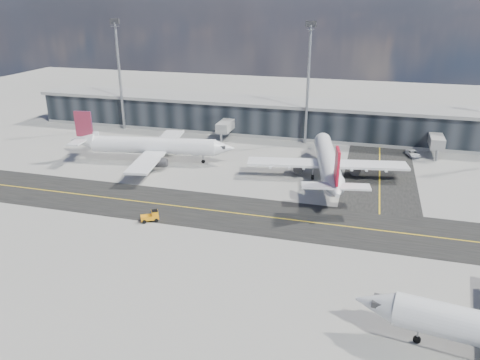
{
  "coord_description": "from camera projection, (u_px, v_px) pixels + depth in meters",
  "views": [
    {
      "loc": [
        14.61,
        -64.21,
        33.58
      ],
      "look_at": [
        -5.23,
        6.6,
        5.0
      ],
      "focal_mm": 35.0,
      "sensor_mm": 36.0,
      "label": 1
    }
  ],
  "objects": [
    {
      "name": "floodlight_masts",
      "position": [
        308.0,
        80.0,
        110.89
      ],
      "size": [
        102.5,
        0.7,
        28.9
      ],
      "color": "gray",
      "rests_on": "ground"
    },
    {
      "name": "taxiway_lanes",
      "position": [
        296.0,
        203.0,
        82.12
      ],
      "size": [
        180.0,
        63.0,
        0.03
      ],
      "color": "black",
      "rests_on": "ground"
    },
    {
      "name": "service_van",
      "position": [
        413.0,
        153.0,
        106.37
      ],
      "size": [
        3.59,
        5.32,
        1.35
      ],
      "primitive_type": "imported",
      "rotation": [
        0.0,
        0.0,
        0.3
      ],
      "color": "white",
      "rests_on": "ground"
    },
    {
      "name": "ground",
      "position": [
        261.0,
        227.0,
        73.46
      ],
      "size": [
        300.0,
        300.0,
        0.0
      ],
      "primitive_type": "plane",
      "color": "gray",
      "rests_on": "ground"
    },
    {
      "name": "baggage_tug",
      "position": [
        151.0,
        216.0,
        75.27
      ],
      "size": [
        3.12,
        2.6,
        1.77
      ],
      "rotation": [
        0.0,
        0.0,
        -1.03
      ],
      "color": "orange",
      "rests_on": "ground"
    },
    {
      "name": "terminal_concourse",
      "position": [
        310.0,
        120.0,
        121.28
      ],
      "size": [
        152.0,
        19.8,
        8.8
      ],
      "color": "black",
      "rests_on": "ground"
    },
    {
      "name": "airliner_redtail",
      "position": [
        328.0,
        162.0,
        91.71
      ],
      "size": [
        31.96,
        37.29,
        11.07
      ],
      "rotation": [
        0.0,
        0.0,
        0.18
      ],
      "color": "white",
      "rests_on": "ground"
    },
    {
      "name": "airliner_af",
      "position": [
        151.0,
        146.0,
        102.13
      ],
      "size": [
        36.57,
        31.31,
        10.84
      ],
      "rotation": [
        0.0,
        0.0,
        -1.42
      ],
      "color": "white",
      "rests_on": "ground"
    }
  ]
}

